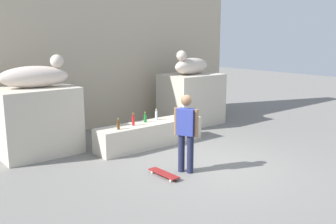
{
  "coord_description": "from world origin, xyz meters",
  "views": [
    {
      "loc": [
        -5.58,
        -5.67,
        2.86
      ],
      "look_at": [
        -0.23,
        0.99,
        1.1
      ],
      "focal_mm": 39.79,
      "sensor_mm": 36.0,
      "label": 1
    }
  ],
  "objects_px": {
    "bottle_clear": "(156,115)",
    "bottle_red": "(133,120)",
    "skateboard": "(164,174)",
    "bottle_green": "(145,118)",
    "bottle_brown": "(118,125)",
    "statue_reclining_right": "(191,65)",
    "statue_reclining_left": "(36,76)",
    "skater": "(186,130)"
  },
  "relations": [
    {
      "from": "skateboard",
      "to": "bottle_green",
      "type": "height_order",
      "value": "bottle_green"
    },
    {
      "from": "bottle_red",
      "to": "statue_reclining_right",
      "type": "bearing_deg",
      "value": 21.41
    },
    {
      "from": "statue_reclining_left",
      "to": "statue_reclining_right",
      "type": "relative_size",
      "value": 1.0
    },
    {
      "from": "skateboard",
      "to": "bottle_green",
      "type": "relative_size",
      "value": 2.95
    },
    {
      "from": "bottle_clear",
      "to": "bottle_red",
      "type": "distance_m",
      "value": 0.85
    },
    {
      "from": "statue_reclining_right",
      "to": "skater",
      "type": "bearing_deg",
      "value": 33.57
    },
    {
      "from": "skateboard",
      "to": "bottle_clear",
      "type": "bearing_deg",
      "value": -35.18
    },
    {
      "from": "statue_reclining_right",
      "to": "skater",
      "type": "height_order",
      "value": "statue_reclining_right"
    },
    {
      "from": "statue_reclining_left",
      "to": "skateboard",
      "type": "height_order",
      "value": "statue_reclining_left"
    },
    {
      "from": "statue_reclining_right",
      "to": "bottle_brown",
      "type": "relative_size",
      "value": 6.35
    },
    {
      "from": "bottle_green",
      "to": "bottle_brown",
      "type": "bearing_deg",
      "value": -167.16
    },
    {
      "from": "bottle_red",
      "to": "bottle_green",
      "type": "bearing_deg",
      "value": 13.27
    },
    {
      "from": "bottle_red",
      "to": "bottle_brown",
      "type": "xyz_separation_m",
      "value": [
        -0.51,
        -0.11,
        -0.03
      ]
    },
    {
      "from": "statue_reclining_left",
      "to": "bottle_green",
      "type": "height_order",
      "value": "statue_reclining_left"
    },
    {
      "from": "statue_reclining_right",
      "to": "bottle_clear",
      "type": "distance_m",
      "value": 2.69
    },
    {
      "from": "statue_reclining_left",
      "to": "skater",
      "type": "distance_m",
      "value": 3.9
    },
    {
      "from": "statue_reclining_left",
      "to": "skater",
      "type": "xyz_separation_m",
      "value": [
        1.93,
        -3.24,
        -1.0
      ]
    },
    {
      "from": "skater",
      "to": "bottle_clear",
      "type": "xyz_separation_m",
      "value": [
        0.88,
        2.2,
        -0.17
      ]
    },
    {
      "from": "statue_reclining_left",
      "to": "bottle_clear",
      "type": "distance_m",
      "value": 3.21
    },
    {
      "from": "statue_reclining_right",
      "to": "bottle_green",
      "type": "distance_m",
      "value": 3.04
    },
    {
      "from": "statue_reclining_left",
      "to": "bottle_brown",
      "type": "relative_size",
      "value": 6.34
    },
    {
      "from": "statue_reclining_right",
      "to": "bottle_red",
      "type": "distance_m",
      "value": 3.45
    },
    {
      "from": "skateboard",
      "to": "bottle_red",
      "type": "relative_size",
      "value": 2.5
    },
    {
      "from": "bottle_red",
      "to": "bottle_brown",
      "type": "distance_m",
      "value": 0.52
    },
    {
      "from": "skateboard",
      "to": "bottle_clear",
      "type": "distance_m",
      "value": 2.64
    },
    {
      "from": "bottle_clear",
      "to": "bottle_red",
      "type": "relative_size",
      "value": 0.95
    },
    {
      "from": "statue_reclining_left",
      "to": "bottle_red",
      "type": "distance_m",
      "value": 2.57
    },
    {
      "from": "skateboard",
      "to": "bottle_red",
      "type": "height_order",
      "value": "bottle_red"
    },
    {
      "from": "statue_reclining_right",
      "to": "skateboard",
      "type": "relative_size",
      "value": 2.09
    },
    {
      "from": "skater",
      "to": "bottle_red",
      "type": "height_order",
      "value": "skater"
    },
    {
      "from": "statue_reclining_left",
      "to": "bottle_green",
      "type": "distance_m",
      "value": 2.9
    },
    {
      "from": "bottle_brown",
      "to": "statue_reclining_left",
      "type": "bearing_deg",
      "value": 138.37
    },
    {
      "from": "bottle_brown",
      "to": "bottle_clear",
      "type": "bearing_deg",
      "value": 10.93
    },
    {
      "from": "statue_reclining_left",
      "to": "statue_reclining_right",
      "type": "height_order",
      "value": "same"
    },
    {
      "from": "statue_reclining_right",
      "to": "skateboard",
      "type": "xyz_separation_m",
      "value": [
        -3.6,
        -3.16,
        -1.85
      ]
    },
    {
      "from": "bottle_clear",
      "to": "bottle_green",
      "type": "relative_size",
      "value": 1.12
    },
    {
      "from": "bottle_clear",
      "to": "skater",
      "type": "bearing_deg",
      "value": -111.76
    },
    {
      "from": "statue_reclining_right",
      "to": "bottle_green",
      "type": "xyz_separation_m",
      "value": [
        -2.58,
        -1.08,
        -1.18
      ]
    },
    {
      "from": "statue_reclining_right",
      "to": "bottle_clear",
      "type": "bearing_deg",
      "value": 12.39
    },
    {
      "from": "skateboard",
      "to": "skater",
      "type": "bearing_deg",
      "value": -100.65
    },
    {
      "from": "skateboard",
      "to": "bottle_red",
      "type": "bearing_deg",
      "value": -17.65
    },
    {
      "from": "bottle_green",
      "to": "bottle_brown",
      "type": "relative_size",
      "value": 1.03
    }
  ]
}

